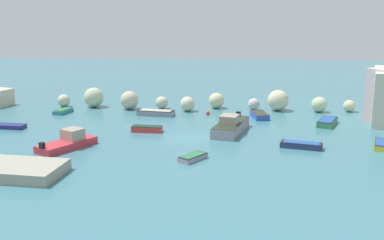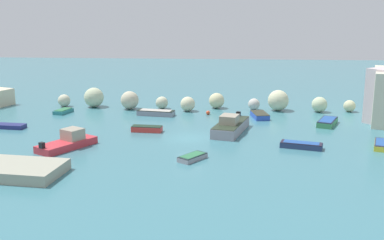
{
  "view_description": "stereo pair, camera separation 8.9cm",
  "coord_description": "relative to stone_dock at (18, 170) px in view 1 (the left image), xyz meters",
  "views": [
    {
      "loc": [
        3.7,
        -42.96,
        11.83
      ],
      "look_at": [
        0.0,
        3.55,
        1.0
      ],
      "focal_mm": 43.01,
      "sensor_mm": 36.0,
      "label": 1
    },
    {
      "loc": [
        3.79,
        -42.95,
        11.83
      ],
      "look_at": [
        0.0,
        3.55,
        1.0
      ],
      "focal_mm": 43.01,
      "sensor_mm": 36.0,
      "label": 2
    }
  ],
  "objects": [
    {
      "name": "stone_dock",
      "position": [
        0.0,
        0.0,
        0.0
      ],
      "size": [
        7.01,
        4.85,
        0.84
      ],
      "primitive_type": "cube",
      "rotation": [
        0.0,
        0.0,
        -0.1
      ],
      "color": "#999986",
      "rests_on": "ground"
    },
    {
      "name": "rock_breakwater",
      "position": [
        12.73,
        25.38,
        0.64
      ],
      "size": [
        40.98,
        4.04,
        2.57
      ],
      "color": "beige",
      "rests_on": "ground"
    },
    {
      "name": "cove_water",
      "position": [
        11.91,
        11.45,
        -0.42
      ],
      "size": [
        160.0,
        160.0,
        0.0
      ],
      "primitive_type": "plane",
      "color": "teal",
      "rests_on": "ground"
    },
    {
      "name": "moored_boat_2",
      "position": [
        1.31,
        7.36,
        0.12
      ],
      "size": [
        4.62,
        5.84,
        1.65
      ],
      "rotation": [
        0.0,
        0.0,
        1.04
      ],
      "color": "#C9303A",
      "rests_on": "cove_water"
    },
    {
      "name": "moored_boat_6",
      "position": [
        22.28,
        8.92,
        -0.13
      ],
      "size": [
        3.88,
        2.11,
        0.55
      ],
      "rotation": [
        0.0,
        0.0,
        6.02
      ],
      "color": "navy",
      "rests_on": "cove_water"
    },
    {
      "name": "moored_boat_1",
      "position": [
        19.32,
        21.02,
        -0.11
      ],
      "size": [
        2.13,
        3.47,
        0.62
      ],
      "rotation": [
        0.0,
        0.0,
        1.75
      ],
      "color": "blue",
      "rests_on": "cove_water"
    },
    {
      "name": "moored_boat_10",
      "position": [
        26.44,
        18.11,
        -0.08
      ],
      "size": [
        2.93,
        4.22,
        0.64
      ],
      "rotation": [
        0.0,
        0.0,
        4.32
      ],
      "color": "#3D8854",
      "rests_on": "cove_water"
    },
    {
      "name": "moored_boat_11",
      "position": [
        29.71,
        9.63,
        -0.14
      ],
      "size": [
        2.49,
        3.57,
        0.54
      ],
      "rotation": [
        0.0,
        0.0,
        1.25
      ],
      "color": "yellow",
      "rests_on": "cove_water"
    },
    {
      "name": "channel_buoy",
      "position": [
        13.24,
        22.29,
        -0.18
      ],
      "size": [
        0.49,
        0.49,
        0.49
      ],
      "primitive_type": "sphere",
      "color": "#E04C28",
      "rests_on": "cove_water"
    },
    {
      "name": "moored_boat_8",
      "position": [
        7.37,
        13.66,
        -0.12
      ],
      "size": [
        3.17,
        1.33,
        0.6
      ],
      "rotation": [
        0.0,
        0.0,
        6.21
      ],
      "color": "red",
      "rests_on": "cove_water"
    },
    {
      "name": "moored_boat_3",
      "position": [
        -4.36,
        21.7,
        -0.18
      ],
      "size": [
        1.88,
        2.81,
        0.5
      ],
      "rotation": [
        0.0,
        0.0,
        1.33
      ],
      "color": "teal",
      "rests_on": "cove_water"
    },
    {
      "name": "moored_boat_0",
      "position": [
        -7.27,
        13.94,
        -0.2
      ],
      "size": [
        3.16,
        1.6,
        0.43
      ],
      "rotation": [
        0.0,
        0.0,
        3.04
      ],
      "color": "navy",
      "rests_on": "cove_water"
    },
    {
      "name": "moored_boat_4",
      "position": [
        15.93,
        14.12,
        0.24
      ],
      "size": [
        3.99,
        7.26,
        1.9
      ],
      "rotation": [
        0.0,
        0.0,
        4.46
      ],
      "color": "gray",
      "rests_on": "cove_water"
    },
    {
      "name": "moored_boat_7",
      "position": [
        7.07,
        21.42,
        -0.09
      ],
      "size": [
        4.56,
        2.11,
        0.64
      ],
      "rotation": [
        0.0,
        0.0,
        2.99
      ],
      "color": "gray",
      "rests_on": "cove_water"
    },
    {
      "name": "moored_boat_9",
      "position": [
        12.79,
        4.72,
        -0.19
      ],
      "size": [
        2.47,
        2.82,
        0.45
      ],
      "rotation": [
        0.0,
        0.0,
        4.1
      ],
      "color": "#939099",
      "rests_on": "cove_water"
    }
  ]
}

